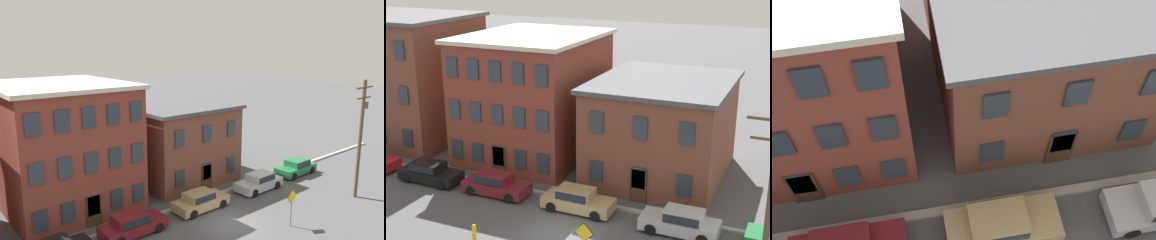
# 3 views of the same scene
# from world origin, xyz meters

# --- Properties ---
(ground_plane) EXTENTS (200.00, 200.00, 0.00)m
(ground_plane) POSITION_xyz_m (0.00, 0.00, 0.00)
(ground_plane) COLOR #4C4C4F
(kerb_strip) EXTENTS (56.00, 0.36, 0.16)m
(kerb_strip) POSITION_xyz_m (0.00, 4.50, 0.08)
(kerb_strip) COLOR #9E998E
(kerb_strip) RESTS_ON ground_plane
(apartment_corner) EXTENTS (11.17, 9.81, 10.46)m
(apartment_corner) POSITION_xyz_m (-19.60, 10.65, 5.24)
(apartment_corner) COLOR brown
(apartment_corner) RESTS_ON ground_plane
(apartment_midblock) EXTENTS (9.34, 11.22, 9.43)m
(apartment_midblock) POSITION_xyz_m (-7.46, 11.35, 4.73)
(apartment_midblock) COLOR brown
(apartment_midblock) RESTS_ON ground_plane
(apartment_far) EXTENTS (9.17, 10.98, 6.91)m
(apartment_far) POSITION_xyz_m (2.86, 11.23, 3.47)
(apartment_far) COLOR brown
(apartment_far) RESTS_ON ground_plane
(car_black) EXTENTS (4.40, 1.92, 1.43)m
(car_black) POSITION_xyz_m (-11.31, 3.14, 0.75)
(car_black) COLOR black
(car_black) RESTS_ON ground_plane
(car_maroon) EXTENTS (4.40, 1.92, 1.43)m
(car_maroon) POSITION_xyz_m (-6.05, 3.27, 0.75)
(car_maroon) COLOR maroon
(car_maroon) RESTS_ON ground_plane
(car_tan) EXTENTS (4.40, 1.92, 1.43)m
(car_tan) POSITION_xyz_m (-0.16, 3.29, 0.75)
(car_tan) COLOR tan
(car_tan) RESTS_ON ground_plane
(car_silver) EXTENTS (4.40, 1.92, 1.43)m
(car_silver) POSITION_xyz_m (6.33, 3.08, 0.75)
(car_silver) COLOR #B7B7BC
(car_silver) RESTS_ON ground_plane
(caution_sign) EXTENTS (1.05, 0.08, 2.69)m
(caution_sign) POSITION_xyz_m (2.87, -2.65, 1.81)
(caution_sign) COLOR slate
(caution_sign) RESTS_ON ground_plane
(fire_hydrant) EXTENTS (0.24, 0.34, 0.96)m
(fire_hydrant) POSITION_xyz_m (-3.86, -2.32, 0.48)
(fire_hydrant) COLOR yellow
(fire_hydrant) RESTS_ON ground_plane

